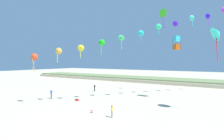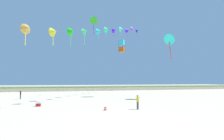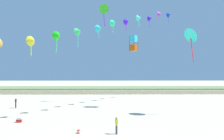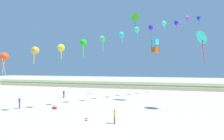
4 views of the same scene
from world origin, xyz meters
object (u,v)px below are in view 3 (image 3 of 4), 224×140
Objects in this scene: person_mid_center at (16,102)px; large_kite_high_solo at (192,35)px; large_kite_mid_trail at (104,9)px; beach_ball at (79,131)px; person_near_left at (117,124)px; beach_cooler at (19,120)px; large_kite_low_lead at (134,43)px.

large_kite_high_solo reaches higher than person_mid_center.
beach_ball is at bearing -95.08° from large_kite_mid_trail.
person_near_left is 2.69× the size of beach_cooler.
person_near_left reaches higher than beach_cooler.
large_kite_low_lead reaches higher than beach_cooler.
person_mid_center is 0.39× the size of large_kite_mid_trail.
large_kite_low_lead is (3.20, 15.55, 9.22)m from person_near_left.
large_kite_high_solo is 8.18× the size of beach_cooler.
large_kite_high_solo is 13.04× the size of beach_ball.
beach_cooler is (-9.20, -16.95, -16.90)m from large_kite_mid_trail.
person_near_left is 27.39m from large_kite_mid_trail.
large_kite_low_lead is 0.59× the size of large_kite_mid_trail.
person_near_left reaches higher than beach_ball.
large_kite_high_solo is at bearing 42.39° from person_near_left.
beach_cooler is 8.67m from beach_ball.
large_kite_mid_trail is 18.53m from large_kite_high_solo.
person_mid_center is (-15.12, 15.21, 0.01)m from person_near_left.
beach_ball is (-13.75, -9.01, -10.36)m from large_kite_high_solo.
person_mid_center is 4.33× the size of beach_ball.
large_kite_mid_trail is at bearing 133.05° from large_kite_high_solo.
person_near_left is 3.59m from beach_ball.
beach_ball is (-1.93, -21.67, -16.94)m from large_kite_mid_trail.
person_near_left is 18.36m from large_kite_low_lead.
beach_cooler reaches higher than beach_ball.
person_mid_center is 27.77m from large_kite_high_solo.
large_kite_high_solo is (10.25, 9.36, 9.65)m from person_near_left.
person_near_left is 21.45m from person_mid_center.
large_kite_mid_trail is at bearing 126.46° from large_kite_low_lead.
large_kite_low_lead is at bearing 78.38° from person_near_left.
beach_ball is at bearing -32.94° from beach_cooler.
beach_cooler is (-13.98, -10.49, -9.91)m from large_kite_low_lead.
beach_ball is (11.62, -14.86, -0.73)m from person_mid_center.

